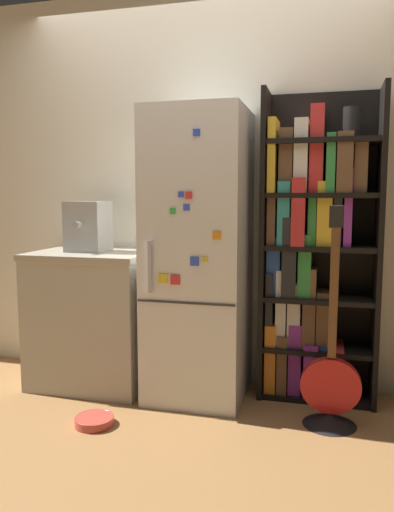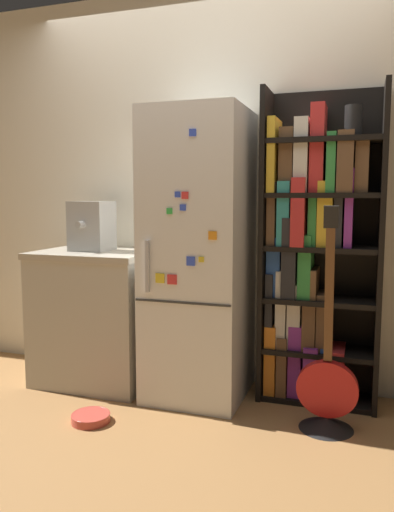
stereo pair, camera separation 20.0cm
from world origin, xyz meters
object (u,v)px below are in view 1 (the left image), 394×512
at_px(pet_bowl, 94,420).
at_px(refrigerator, 199,256).
at_px(bookshelf, 310,255).
at_px(guitar, 330,395).
at_px(espresso_machine, 88,226).

bearing_deg(pet_bowl, refrigerator, 52.45).
distance_m(refrigerator, bookshelf, 0.69).
height_order(refrigerator, guitar, refrigerator).
bearing_deg(pet_bowl, guitar, 14.67).
relative_size(bookshelf, guitar, 1.56).
height_order(bookshelf, guitar, bookshelf).
relative_size(espresso_machine, guitar, 0.27).
bearing_deg(guitar, bookshelf, 108.62).
height_order(espresso_machine, pet_bowl, espresso_machine).
xyz_separation_m(guitar, pet_bowl, (-1.25, -0.33, -0.15)).
distance_m(bookshelf, espresso_machine, 1.44).
distance_m(refrigerator, guitar, 1.10).
height_order(refrigerator, bookshelf, bookshelf).
xyz_separation_m(bookshelf, pet_bowl, (-1.11, -0.74, -0.86)).
bearing_deg(refrigerator, guitar, -17.23).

